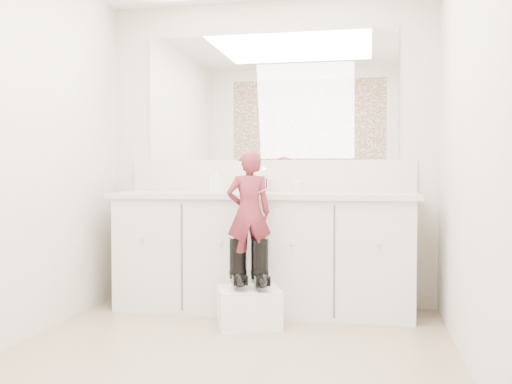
# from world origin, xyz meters

# --- Properties ---
(floor) EXTENTS (3.00, 3.00, 0.00)m
(floor) POSITION_xyz_m (0.00, 0.00, 0.00)
(floor) COLOR #967762
(floor) RESTS_ON ground
(wall_back) EXTENTS (2.60, 0.00, 2.60)m
(wall_back) POSITION_xyz_m (0.00, 1.50, 1.20)
(wall_back) COLOR beige
(wall_back) RESTS_ON floor
(wall_front) EXTENTS (2.60, 0.00, 2.60)m
(wall_front) POSITION_xyz_m (0.00, -1.50, 1.20)
(wall_front) COLOR beige
(wall_front) RESTS_ON floor
(wall_left) EXTENTS (0.00, 3.00, 3.00)m
(wall_left) POSITION_xyz_m (-1.30, 0.00, 1.20)
(wall_left) COLOR beige
(wall_left) RESTS_ON floor
(wall_right) EXTENTS (0.00, 3.00, 3.00)m
(wall_right) POSITION_xyz_m (1.30, 0.00, 1.20)
(wall_right) COLOR beige
(wall_right) RESTS_ON floor
(vanity_cabinet) EXTENTS (2.20, 0.55, 0.85)m
(vanity_cabinet) POSITION_xyz_m (0.00, 1.23, 0.42)
(vanity_cabinet) COLOR silver
(vanity_cabinet) RESTS_ON floor
(countertop) EXTENTS (2.28, 0.58, 0.04)m
(countertop) POSITION_xyz_m (0.00, 1.21, 0.87)
(countertop) COLOR beige
(countertop) RESTS_ON vanity_cabinet
(backsplash) EXTENTS (2.28, 0.03, 0.25)m
(backsplash) POSITION_xyz_m (0.00, 1.49, 1.02)
(backsplash) COLOR beige
(backsplash) RESTS_ON countertop
(mirror) EXTENTS (2.00, 0.02, 1.00)m
(mirror) POSITION_xyz_m (0.00, 1.49, 1.64)
(mirror) COLOR white
(mirror) RESTS_ON wall_back
(faucet) EXTENTS (0.08, 0.08, 0.10)m
(faucet) POSITION_xyz_m (0.00, 1.38, 0.94)
(faucet) COLOR silver
(faucet) RESTS_ON countertop
(cup) EXTENTS (0.11, 0.11, 0.09)m
(cup) POSITION_xyz_m (0.26, 1.22, 0.94)
(cup) COLOR #F1E3C1
(cup) RESTS_ON countertop
(soap_bottle) EXTENTS (0.10, 0.10, 0.18)m
(soap_bottle) POSITION_xyz_m (-0.38, 1.29, 0.98)
(soap_bottle) COLOR white
(soap_bottle) RESTS_ON countertop
(step_stool) EXTENTS (0.50, 0.46, 0.26)m
(step_stool) POSITION_xyz_m (-0.01, 0.75, 0.13)
(step_stool) COLOR white
(step_stool) RESTS_ON floor
(boot_left) EXTENTS (0.19, 0.25, 0.34)m
(boot_left) POSITION_xyz_m (-0.09, 0.75, 0.43)
(boot_left) COLOR black
(boot_left) RESTS_ON step_stool
(boot_right) EXTENTS (0.19, 0.25, 0.34)m
(boot_right) POSITION_xyz_m (0.06, 0.75, 0.43)
(boot_right) COLOR black
(boot_right) RESTS_ON step_stool
(toddler) EXTENTS (0.35, 0.29, 0.83)m
(toddler) POSITION_xyz_m (-0.01, 0.75, 0.77)
(toddler) COLOR #B0364D
(toddler) RESTS_ON step_stool
(toothbrush) EXTENTS (0.13, 0.06, 0.06)m
(toothbrush) POSITION_xyz_m (0.06, 0.75, 0.91)
(toothbrush) COLOR #D9548E
(toothbrush) RESTS_ON toddler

